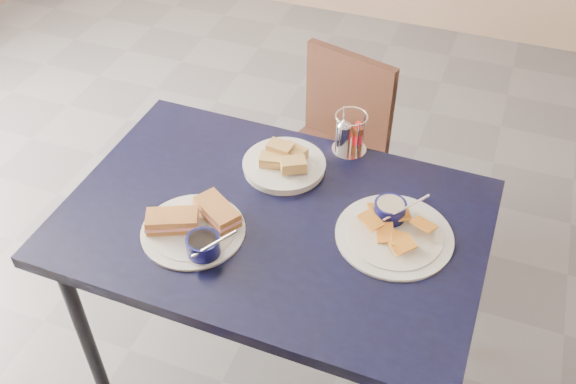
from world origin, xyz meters
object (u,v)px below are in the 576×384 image
(dining_table, at_px, (274,233))
(sandwich_plate, at_px, (196,227))
(condiment_caddy, at_px, (349,135))
(chair_far, at_px, (330,139))
(plantain_plate, at_px, (393,228))
(bread_basket, at_px, (284,163))

(dining_table, xyz_separation_m, sandwich_plate, (-0.17, -0.13, 0.09))
(condiment_caddy, bearing_deg, chair_far, 113.21)
(sandwich_plate, relative_size, condiment_caddy, 2.27)
(sandwich_plate, xyz_separation_m, plantain_plate, (0.50, 0.19, -0.01))
(dining_table, xyz_separation_m, bread_basket, (-0.04, 0.21, 0.09))
(plantain_plate, xyz_separation_m, bread_basket, (-0.37, 0.15, 0.01))
(dining_table, bearing_deg, bread_basket, 101.89)
(chair_far, height_order, condiment_caddy, condiment_caddy)
(sandwich_plate, xyz_separation_m, condiment_caddy, (0.29, 0.50, 0.03))
(chair_far, distance_m, condiment_caddy, 0.55)
(chair_far, bearing_deg, bread_basket, -88.53)
(chair_far, xyz_separation_m, plantain_plate, (0.39, -0.70, 0.31))
(condiment_caddy, bearing_deg, dining_table, -107.04)
(dining_table, bearing_deg, sandwich_plate, -143.15)
(dining_table, height_order, condiment_caddy, condiment_caddy)
(dining_table, distance_m, sandwich_plate, 0.24)
(bread_basket, xyz_separation_m, condiment_caddy, (0.16, 0.16, 0.03))
(sandwich_plate, xyz_separation_m, bread_basket, (0.13, 0.34, -0.00))
(plantain_plate, height_order, condiment_caddy, condiment_caddy)
(dining_table, bearing_deg, chair_far, 94.36)
(plantain_plate, bearing_deg, bread_basket, 158.42)
(dining_table, relative_size, condiment_caddy, 8.79)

